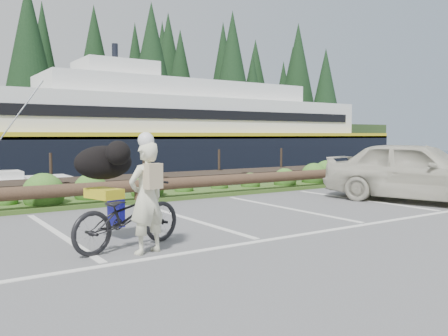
# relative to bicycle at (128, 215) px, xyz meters

# --- Properties ---
(ground) EXTENTS (72.00, 72.00, 0.00)m
(ground) POSITION_rel_bicycle_xyz_m (2.00, -0.36, -0.50)
(ground) COLOR #565658
(vegetation_strip) EXTENTS (34.00, 1.60, 0.10)m
(vegetation_strip) POSITION_rel_bicycle_xyz_m (2.00, 4.94, -0.45)
(vegetation_strip) COLOR #3D5B21
(vegetation_strip) RESTS_ON ground
(log_rail) EXTENTS (32.00, 0.30, 0.60)m
(log_rail) POSITION_rel_bicycle_xyz_m (2.00, 4.24, -0.50)
(log_rail) COLOR #443021
(log_rail) RESTS_ON ground
(bicycle) EXTENTS (2.02, 1.13, 1.01)m
(bicycle) POSITION_rel_bicycle_xyz_m (0.00, 0.00, 0.00)
(bicycle) COLOR black
(bicycle) RESTS_ON ground
(cyclist) EXTENTS (0.67, 0.52, 1.62)m
(cyclist) POSITION_rel_bicycle_xyz_m (0.11, -0.43, 0.31)
(cyclist) COLOR beige
(cyclist) RESTS_ON ground
(dog) EXTENTS (0.68, 1.02, 0.54)m
(dog) POSITION_rel_bicycle_xyz_m (-0.15, 0.60, 0.77)
(dog) COLOR black
(dog) RESTS_ON bicycle
(parked_car) EXTENTS (3.14, 4.95, 1.57)m
(parked_car) POSITION_rel_bicycle_xyz_m (8.08, 0.58, 0.28)
(parked_car) COLOR beige
(parked_car) RESTS_ON ground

